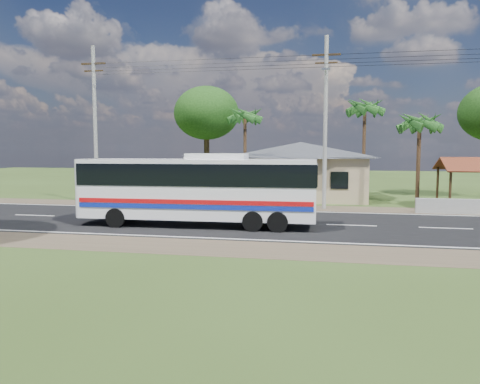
# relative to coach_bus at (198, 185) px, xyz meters

# --- Properties ---
(ground) EXTENTS (120.00, 120.00, 0.00)m
(ground) POSITION_rel_coach_bus_xyz_m (3.10, 1.63, -2.10)
(ground) COLOR #2D4217
(ground) RESTS_ON ground
(road) EXTENTS (120.00, 16.00, 0.03)m
(road) POSITION_rel_coach_bus_xyz_m (3.10, 1.63, -2.09)
(road) COLOR black
(road) RESTS_ON ground
(house) EXTENTS (12.40, 10.00, 5.00)m
(house) POSITION_rel_coach_bus_xyz_m (4.10, 14.62, 0.55)
(house) COLOR tan
(house) RESTS_ON ground
(concrete_barrier) EXTENTS (7.00, 0.30, 0.90)m
(concrete_barrier) POSITION_rel_coach_bus_xyz_m (15.10, 7.23, -1.65)
(concrete_barrier) COLOR #9E9E99
(concrete_barrier) RESTS_ON ground
(utility_poles) EXTENTS (32.80, 2.22, 11.00)m
(utility_poles) POSITION_rel_coach_bus_xyz_m (5.77, 8.11, 3.67)
(utility_poles) COLOR #9E9E99
(utility_poles) RESTS_ON ground
(palm_near) EXTENTS (2.80, 2.80, 6.70)m
(palm_near) POSITION_rel_coach_bus_xyz_m (12.60, 12.63, 3.61)
(palm_near) COLOR #47301E
(palm_near) RESTS_ON ground
(palm_mid) EXTENTS (2.80, 2.80, 8.20)m
(palm_mid) POSITION_rel_coach_bus_xyz_m (9.10, 17.13, 5.06)
(palm_mid) COLOR #47301E
(palm_mid) RESTS_ON ground
(palm_far) EXTENTS (2.80, 2.80, 7.70)m
(palm_far) POSITION_rel_coach_bus_xyz_m (-0.90, 17.63, 4.58)
(palm_far) COLOR #47301E
(palm_far) RESTS_ON ground
(tree_behind_house) EXTENTS (6.00, 6.00, 9.61)m
(tree_behind_house) POSITION_rel_coach_bus_xyz_m (-4.90, 19.63, 5.02)
(tree_behind_house) COLOR #47301E
(tree_behind_house) RESTS_ON ground
(coach_bus) EXTENTS (11.89, 2.88, 3.67)m
(coach_bus) POSITION_rel_coach_bus_xyz_m (0.00, 0.00, 0.00)
(coach_bus) COLOR silver
(coach_bus) RESTS_ON ground
(motorcycle) EXTENTS (1.56, 0.68, 0.79)m
(motorcycle) POSITION_rel_coach_bus_xyz_m (3.52, 8.68, -1.70)
(motorcycle) COLOR black
(motorcycle) RESTS_ON ground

